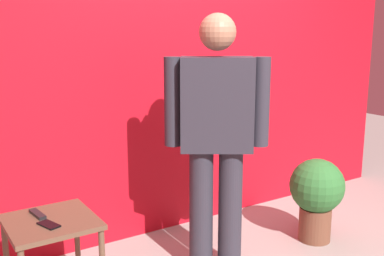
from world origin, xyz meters
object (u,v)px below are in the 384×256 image
(cell_phone, at_px, (49,225))
(tv_remote, at_px, (38,214))
(standing_person, at_px, (216,133))
(side_table, at_px, (51,235))
(potted_plant, at_px, (317,193))

(cell_phone, xyz_separation_m, tv_remote, (-0.02, 0.18, 0.01))
(tv_remote, bearing_deg, standing_person, -18.23)
(side_table, relative_size, tv_remote, 3.49)
(standing_person, distance_m, potted_plant, 1.14)
(side_table, distance_m, tv_remote, 0.15)
(standing_person, height_order, cell_phone, standing_person)
(cell_phone, bearing_deg, side_table, 49.75)
(cell_phone, distance_m, tv_remote, 0.18)
(side_table, height_order, cell_phone, cell_phone)
(standing_person, bearing_deg, side_table, 173.56)
(potted_plant, bearing_deg, standing_person, 176.68)
(cell_phone, height_order, tv_remote, tv_remote)
(standing_person, xyz_separation_m, potted_plant, (0.97, -0.06, -0.60))
(standing_person, distance_m, cell_phone, 1.22)
(standing_person, distance_m, tv_remote, 1.26)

